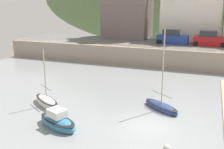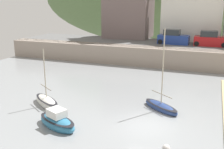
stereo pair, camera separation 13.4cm
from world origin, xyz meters
name	(u,v)px [view 1 (the left image)]	position (x,y,z in m)	size (l,w,h in m)	color
quay_seawall	(178,56)	(0.00, 17.50, 1.36)	(48.00, 9.40, 2.40)	gray
waterfront_building_centre	(192,4)	(0.52, 25.20, 7.65)	(8.62, 4.47, 10.35)	white
rowboat_small_beached	(47,102)	(-8.13, 0.67, 0.30)	(3.55, 2.83, 4.75)	white
dinghy_open_wooden	(161,106)	(0.55, 3.06, 0.27)	(3.33, 2.86, 6.33)	navy
sailboat_far_left	(58,122)	(-5.30, -2.29, 0.36)	(3.57, 2.49, 1.47)	teal
parked_car_near_slipway	(172,38)	(-1.32, 20.70, 3.20)	(4.18, 1.90, 1.95)	navy
parked_car_by_wall	(209,40)	(3.40, 20.70, 3.20)	(4.13, 1.82, 1.95)	#B0171B
mooring_buoy	(167,148)	(1.95, -2.66, 0.13)	(0.44, 0.44, 0.44)	silver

